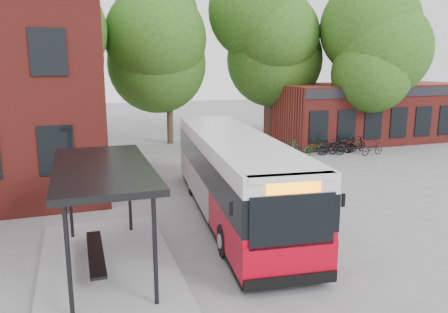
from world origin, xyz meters
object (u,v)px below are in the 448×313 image
object	(u,v)px
bicycle_extra_0	(372,149)
bicycle_7	(356,144)
bicycle_3	(332,147)
bicycle_6	(340,146)
bus_shelter	(105,218)
city_bus	(234,176)
bicycle_2	(314,147)
bicycle_5	(344,145)
bicycle_4	(334,145)
bicycle_1	(291,148)
bicycle_0	(291,151)

from	to	relation	value
bicycle_extra_0	bicycle_7	bearing A→B (deg)	9.75
bicycle_3	bicycle_6	world-z (taller)	bicycle_3
bicycle_6	bicycle_extra_0	bearing A→B (deg)	-128.94
bus_shelter	bicycle_extra_0	bearing A→B (deg)	32.20
city_bus	bicycle_7	world-z (taller)	city_bus
city_bus	bicycle_2	world-z (taller)	city_bus
city_bus	bicycle_5	size ratio (longest dim) A/B	7.35
bicycle_3	bus_shelter	bearing A→B (deg)	143.23
city_bus	bicycle_4	world-z (taller)	city_bus
bicycle_4	bicycle_1	bearing A→B (deg)	94.49
bicycle_2	bicycle_5	distance (m)	2.28
bicycle_extra_0	bus_shelter	bearing A→B (deg)	115.66
bicycle_2	bus_shelter	bearing A→B (deg)	109.17
bus_shelter	bicycle_6	xyz separation A→B (m)	(14.63, 11.21, -1.01)
bus_shelter	city_bus	distance (m)	5.49
bicycle_2	bicycle_4	bearing A→B (deg)	-96.55
bus_shelter	bicycle_7	bearing A→B (deg)	35.46
bicycle_1	bicycle_extra_0	xyz separation A→B (m)	(4.72, -1.39, -0.09)
bus_shelter	bicycle_0	distance (m)	15.38
bicycle_1	bicycle_4	world-z (taller)	bicycle_1
bicycle_3	bicycle_4	size ratio (longest dim) A/B	0.96
city_bus	bicycle_extra_0	size ratio (longest dim) A/B	7.49
bicycle_2	bicycle_6	size ratio (longest dim) A/B	1.11
bicycle_2	bicycle_6	xyz separation A→B (m)	(1.83, -0.01, -0.05)
bicycle_3	bicycle_4	bearing A→B (deg)	-24.69
city_bus	bicycle_1	world-z (taller)	city_bus
bicycle_6	bus_shelter	bearing A→B (deg)	123.08
bicycle_1	bicycle_5	distance (m)	3.65
bus_shelter	bicycle_4	xyz separation A→B (m)	(14.46, 11.68, -0.98)
bicycle_1	bicycle_3	xyz separation A→B (m)	(2.40, -0.66, 0.01)
bicycle_6	bicycle_7	bearing A→B (deg)	-91.51
city_bus	bicycle_3	distance (m)	12.19
bus_shelter	bicycle_6	bearing A→B (deg)	37.46
bicycle_2	bicycle_4	xyz separation A→B (m)	(1.66, 0.46, -0.02)
bicycle_4	bus_shelter	bearing A→B (deg)	131.14
bicycle_4	bicycle_extra_0	size ratio (longest dim) A/B	1.15
city_bus	bicycle_4	distance (m)	13.19
bicycle_1	bicycle_4	bearing A→B (deg)	-107.55
bicycle_0	bicycle_5	size ratio (longest dim) A/B	1.11
bicycle_7	bicycle_1	bearing A→B (deg)	72.52
bicycle_1	bicycle_3	size ratio (longest dim) A/B	0.98
bicycle_3	bicycle_7	bearing A→B (deg)	-64.56
bicycle_0	bicycle_1	size ratio (longest dim) A/B	1.05
bus_shelter	bicycle_2	bearing A→B (deg)	41.22
bus_shelter	bicycle_3	distance (m)	17.62
bus_shelter	bicycle_3	size ratio (longest dim) A/B	4.11
bicycle_2	bicycle_3	bearing A→B (deg)	-129.31
bicycle_1	bicycle_7	xyz separation A→B (m)	(4.40, -0.29, -0.00)
bicycle_0	bicycle_extra_0	size ratio (longest dim) A/B	1.13
bicycle_2	bicycle_3	xyz separation A→B (m)	(1.02, -0.32, 0.02)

